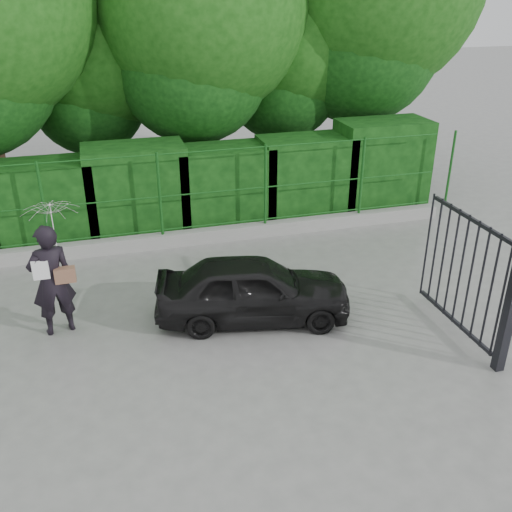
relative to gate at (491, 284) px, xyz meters
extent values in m
plane|color=gray|center=(-4.60, 0.72, -1.19)|extent=(80.00, 80.00, 0.00)
cube|color=#9E9E99|center=(-4.60, 5.22, -1.04)|extent=(14.00, 0.25, 0.30)
cylinder|color=#155217|center=(-6.50, 5.22, 0.01)|extent=(0.06, 0.06, 1.80)
cylinder|color=#155217|center=(-4.20, 5.22, 0.01)|extent=(0.06, 0.06, 1.80)
cylinder|color=#155217|center=(-1.90, 5.22, 0.01)|extent=(0.06, 0.06, 1.80)
cylinder|color=#155217|center=(0.40, 5.22, 0.01)|extent=(0.06, 0.06, 1.80)
cylinder|color=#155217|center=(2.70, 5.22, 0.01)|extent=(0.06, 0.06, 1.80)
cylinder|color=#155217|center=(-4.60, 5.22, -0.79)|extent=(13.60, 0.03, 0.03)
cylinder|color=#155217|center=(-4.60, 5.22, -0.04)|extent=(13.60, 0.03, 0.03)
cylinder|color=#155217|center=(-4.60, 5.22, 0.86)|extent=(13.60, 0.03, 0.03)
cube|color=black|center=(-6.60, 6.22, -0.29)|extent=(2.20, 1.20, 1.79)
cube|color=black|center=(-4.60, 6.22, -0.18)|extent=(2.20, 1.20, 2.02)
cube|color=black|center=(-2.60, 6.22, -0.26)|extent=(2.20, 1.20, 1.85)
cube|color=black|center=(-0.60, 6.22, -0.22)|extent=(2.20, 1.20, 1.93)
cube|color=black|center=(1.40, 6.22, -0.09)|extent=(2.20, 1.20, 2.20)
cylinder|color=black|center=(-5.10, 9.22, 0.44)|extent=(0.36, 0.36, 3.25)
sphere|color=#14470F|center=(-5.10, 9.22, 2.39)|extent=(3.90, 3.90, 3.90)
cylinder|color=black|center=(-2.60, 8.22, 0.94)|extent=(0.36, 0.36, 4.25)
sphere|color=#14470F|center=(-2.60, 8.22, 3.49)|extent=(5.10, 5.10, 5.10)
cylinder|color=black|center=(-0.10, 8.92, 0.56)|extent=(0.36, 0.36, 3.50)
sphere|color=#14470F|center=(-0.10, 8.92, 2.66)|extent=(4.20, 4.20, 4.20)
cylinder|color=black|center=(1.90, 8.52, 1.19)|extent=(0.36, 0.36, 4.75)
cube|color=black|center=(0.00, -0.48, -0.09)|extent=(0.14, 0.14, 2.20)
cube|color=black|center=(0.00, 0.67, -1.04)|extent=(0.05, 2.00, 0.06)
cube|color=black|center=(0.00, 0.67, 0.76)|extent=(0.05, 2.00, 0.06)
cylinder|color=black|center=(0.00, -0.28, -0.14)|extent=(0.04, 0.04, 1.90)
cylinder|color=black|center=(0.00, -0.03, -0.14)|extent=(0.04, 0.04, 1.90)
cylinder|color=black|center=(0.00, 0.22, -0.14)|extent=(0.04, 0.04, 1.90)
cylinder|color=black|center=(0.00, 0.47, -0.14)|extent=(0.04, 0.04, 1.90)
cylinder|color=black|center=(0.00, 0.72, -0.14)|extent=(0.04, 0.04, 1.90)
cylinder|color=black|center=(0.00, 0.97, -0.14)|extent=(0.04, 0.04, 1.90)
cylinder|color=black|center=(0.00, 1.22, -0.14)|extent=(0.04, 0.04, 1.90)
cylinder|color=black|center=(0.00, 1.47, -0.14)|extent=(0.04, 0.04, 1.90)
cylinder|color=black|center=(0.00, 1.72, -0.14)|extent=(0.04, 0.04, 1.90)
imported|color=black|center=(-6.28, 2.37, -0.25)|extent=(0.77, 0.60, 1.88)
imported|color=white|center=(-6.13, 2.42, 0.64)|extent=(0.86, 0.87, 0.79)
cube|color=brown|center=(-6.06, 2.29, -0.14)|extent=(0.32, 0.15, 0.24)
cube|color=white|center=(-6.40, 2.25, 0.01)|extent=(0.25, 0.02, 0.32)
imported|color=black|center=(-3.10, 1.90, -0.63)|extent=(3.45, 1.93, 1.11)
camera|label=1|loc=(-5.33, -6.15, 3.99)|focal=40.00mm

